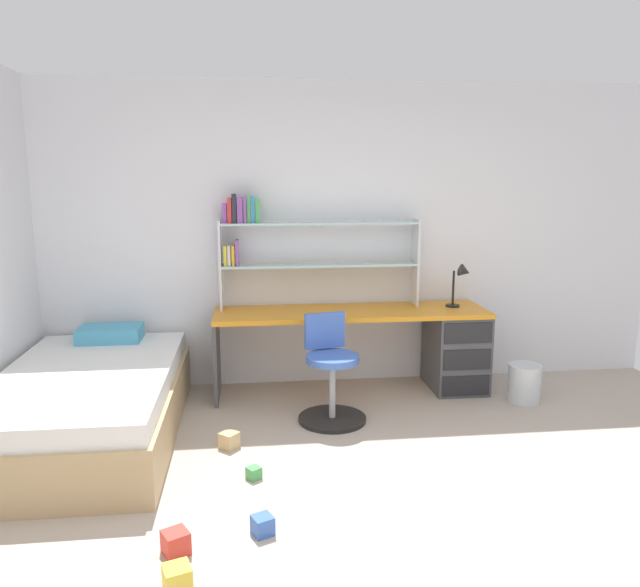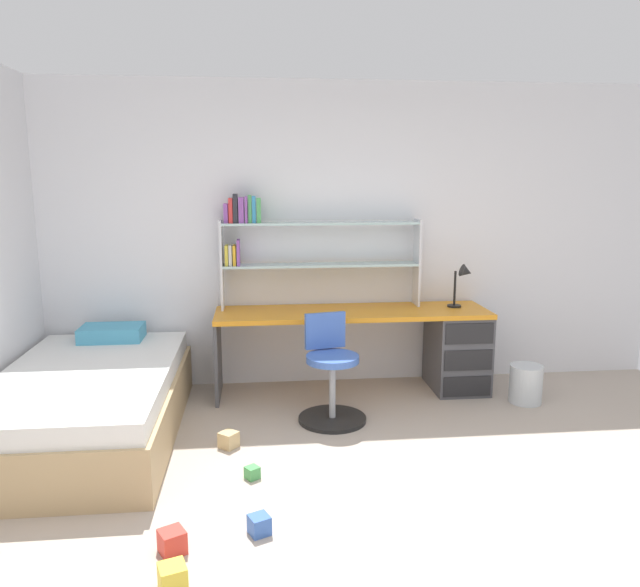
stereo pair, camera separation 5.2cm
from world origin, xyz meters
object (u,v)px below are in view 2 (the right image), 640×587
at_px(bookshelf_hutch, 294,241).
at_px(bed_platform, 89,403).
at_px(toy_block_red_0, 172,542).
at_px(desk, 423,342).
at_px(toy_block_green_3, 252,473).
at_px(toy_block_natural_4, 229,440).
at_px(swivel_chair, 331,379).
at_px(waste_bin, 526,384).
at_px(toy_block_blue_2, 259,525).
at_px(toy_block_yellow_1, 173,578).
at_px(desk_lamp, 464,279).

height_order(bookshelf_hutch, bed_platform, bookshelf_hutch).
distance_m(bed_platform, toy_block_red_0, 1.65).
bearing_deg(desk, toy_block_green_3, -135.22).
bearing_deg(desk, toy_block_red_0, -130.55).
bearing_deg(bed_platform, toy_block_natural_4, -15.66).
height_order(swivel_chair, waste_bin, swivel_chair).
relative_size(swivel_chair, toy_block_blue_2, 8.03).
xyz_separation_m(bed_platform, toy_block_yellow_1, (0.81, -1.73, -0.19)).
xyz_separation_m(desk, waste_bin, (0.76, -0.40, -0.27)).
distance_m(bed_platform, waste_bin, 3.42).
bearing_deg(toy_block_natural_4, toy_block_green_3, -70.34).
relative_size(waste_bin, toy_block_green_3, 4.13).
xyz_separation_m(bookshelf_hutch, toy_block_natural_4, (-0.54, -1.19, -1.25)).
xyz_separation_m(swivel_chair, toy_block_yellow_1, (-0.95, -1.87, -0.26)).
bearing_deg(desk, waste_bin, -27.54).
relative_size(bookshelf_hutch, bed_platform, 0.82).
xyz_separation_m(bed_platform, toy_block_green_3, (1.16, -0.74, -0.22)).
xyz_separation_m(toy_block_blue_2, toy_block_natural_4, (-0.21, 1.06, 0.00)).
bearing_deg(bookshelf_hutch, toy_block_red_0, -107.84).
bearing_deg(bed_platform, waste_bin, 5.56).
height_order(toy_block_yellow_1, toy_block_natural_4, toy_block_yellow_1).
distance_m(swivel_chair, bed_platform, 1.76).
xyz_separation_m(desk_lamp, toy_block_red_0, (-2.21, -2.20, -0.92)).
bearing_deg(swivel_chair, toy_block_blue_2, -110.71).
bearing_deg(desk_lamp, waste_bin, -44.00).
height_order(swivel_chair, toy_block_green_3, swivel_chair).
height_order(desk_lamp, toy_block_green_3, desk_lamp).
bearing_deg(toy_block_red_0, waste_bin, 34.14).
xyz_separation_m(waste_bin, toy_block_yellow_1, (-2.59, -2.06, -0.10)).
bearing_deg(desk_lamp, toy_block_natural_4, -152.75).
height_order(toy_block_red_0, toy_block_blue_2, toy_block_red_0).
bearing_deg(toy_block_yellow_1, toy_block_blue_2, 45.41).
xyz_separation_m(waste_bin, toy_block_natural_4, (-2.41, -0.61, -0.10)).
height_order(toy_block_blue_2, toy_block_natural_4, toy_block_natural_4).
xyz_separation_m(desk_lamp, toy_block_green_3, (-1.82, -1.48, -0.94)).
relative_size(desk_lamp, toy_block_green_3, 5.02).
distance_m(toy_block_red_0, toy_block_natural_4, 1.20).
bearing_deg(toy_block_blue_2, bed_platform, 131.84).
relative_size(desk, toy_block_red_0, 19.57).
relative_size(bookshelf_hutch, toy_block_natural_4, 15.63).
xyz_separation_m(toy_block_yellow_1, toy_block_natural_4, (0.19, 1.45, -0.00)).
bearing_deg(toy_block_natural_4, desk, 31.50).
relative_size(toy_block_yellow_1, toy_block_natural_4, 1.08).
xyz_separation_m(bookshelf_hutch, desk_lamp, (1.44, -0.17, -0.32)).
distance_m(swivel_chair, toy_block_natural_4, 0.91).
height_order(waste_bin, toy_block_green_3, waste_bin).
distance_m(toy_block_blue_2, toy_block_natural_4, 1.08).
xyz_separation_m(bookshelf_hutch, waste_bin, (1.87, -0.58, -1.14)).
distance_m(waste_bin, toy_block_yellow_1, 3.32).
xyz_separation_m(waste_bin, toy_block_green_3, (-2.24, -1.07, -0.12)).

